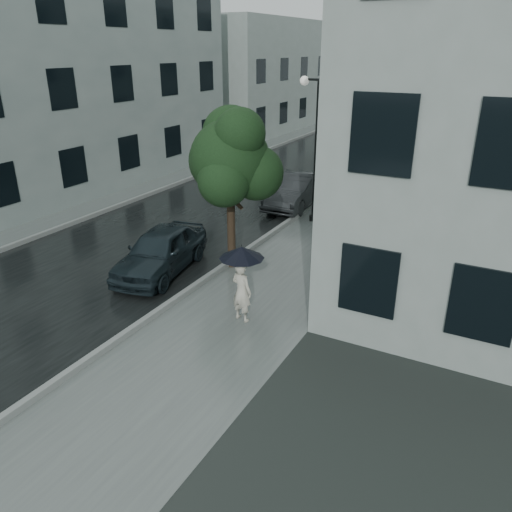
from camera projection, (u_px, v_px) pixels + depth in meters
The scene contains 14 objects.
ground at pixel (200, 341), 11.20m from camera, with size 120.00×120.00×0.00m, color black.
sidewalk at pixel (365, 204), 20.86m from camera, with size 3.50×60.00×0.01m, color slate.
kerb_near at pixel (324, 197), 21.62m from camera, with size 0.15×60.00×0.15m, color slate.
asphalt_road at pixel (253, 189), 23.16m from camera, with size 6.85×60.00×0.00m, color black.
kerb_far at pixel (191, 178), 24.64m from camera, with size 0.15×60.00×0.15m, color slate.
sidewalk_far at pixel (176, 178), 25.07m from camera, with size 1.70×60.00×0.01m, color #4C5451.
building_far_a at pixel (35, 80), 21.82m from camera, with size 7.02×20.00×9.50m.
building_far_b at pixel (264, 75), 40.01m from camera, with size 7.02×18.00×8.00m.
pedestrian at pixel (242, 291), 11.77m from camera, with size 0.55×0.36×1.50m, color #BCB8A5.
umbrella at pixel (242, 252), 11.32m from camera, with size 1.25×1.25×1.04m.
street_tree at pixel (231, 158), 13.81m from camera, with size 2.91×2.64×4.67m.
lamp_post at pixel (312, 142), 17.84m from camera, with size 0.85×0.32×5.17m.
car_near at pixel (161, 251), 14.39m from camera, with size 1.54×3.83×1.30m, color black.
car_far at pixel (297, 190), 20.36m from camera, with size 1.42×4.06×1.34m, color black.
Camera 1 is at (5.61, -7.87, 6.11)m, focal length 35.00 mm.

